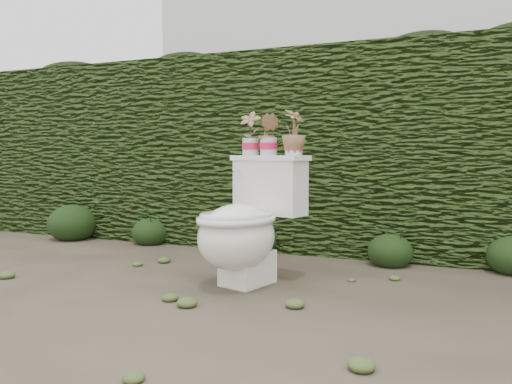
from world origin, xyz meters
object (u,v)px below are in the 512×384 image
at_px(toilet, 245,226).
at_px(potted_plant_left, 250,134).
at_px(potted_plant_center, 268,136).
at_px(potted_plant_right, 294,133).

xyz_separation_m(toilet, potted_plant_left, (-0.08, 0.27, 0.56)).
height_order(toilet, potted_plant_left, potted_plant_left).
xyz_separation_m(potted_plant_center, potted_plant_right, (0.18, -0.05, 0.01)).
relative_size(toilet, potted_plant_center, 3.17).
bearing_deg(toilet, potted_plant_left, 123.16).
relative_size(toilet, potted_plant_left, 2.85).
relative_size(toilet, potted_plant_right, 2.95).
bearing_deg(potted_plant_left, potted_plant_center, -15.24).
xyz_separation_m(toilet, potted_plant_right, (0.24, 0.18, 0.55)).
distance_m(toilet, potted_plant_right, 0.63).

